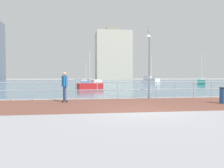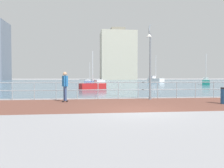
{
  "view_description": "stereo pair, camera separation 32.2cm",
  "coord_description": "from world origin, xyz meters",
  "px_view_note": "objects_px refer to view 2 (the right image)",
  "views": [
    {
      "loc": [
        -2.61,
        -9.93,
        1.55
      ],
      "look_at": [
        -0.7,
        3.24,
        1.1
      ],
      "focal_mm": 36.26,
      "sensor_mm": 36.0,
      "label": 1
    },
    {
      "loc": [
        -2.29,
        -9.97,
        1.55
      ],
      "look_at": [
        -0.7,
        3.24,
        1.1
      ],
      "focal_mm": 36.26,
      "sensor_mm": 36.0,
      "label": 2
    }
  ],
  "objects_px": {
    "sailboat_blue": "(94,85)",
    "lamppost": "(150,58)",
    "skateboarder": "(65,84)",
    "sailboat_teal": "(206,82)",
    "sailboat_yellow": "(155,80)",
    "sailboat_ivory": "(90,83)"
  },
  "relations": [
    {
      "from": "lamppost",
      "to": "sailboat_blue",
      "type": "height_order",
      "value": "lamppost"
    },
    {
      "from": "skateboarder",
      "to": "sailboat_yellow",
      "type": "bearing_deg",
      "value": 65.53
    },
    {
      "from": "lamppost",
      "to": "sailboat_teal",
      "type": "xyz_separation_m",
      "value": [
        17.92,
        24.73,
        -2.23
      ]
    },
    {
      "from": "skateboarder",
      "to": "sailboat_blue",
      "type": "height_order",
      "value": "sailboat_blue"
    },
    {
      "from": "sailboat_yellow",
      "to": "lamppost",
      "type": "bearing_deg",
      "value": -108.2
    },
    {
      "from": "skateboarder",
      "to": "sailboat_teal",
      "type": "xyz_separation_m",
      "value": [
        23.4,
        25.53,
        -0.56
      ]
    },
    {
      "from": "lamppost",
      "to": "sailboat_teal",
      "type": "height_order",
      "value": "sailboat_teal"
    },
    {
      "from": "sailboat_blue",
      "to": "lamppost",
      "type": "bearing_deg",
      "value": -76.06
    },
    {
      "from": "skateboarder",
      "to": "sailboat_ivory",
      "type": "distance_m",
      "value": 27.99
    },
    {
      "from": "sailboat_yellow",
      "to": "sailboat_teal",
      "type": "bearing_deg",
      "value": -73.71
    },
    {
      "from": "sailboat_ivory",
      "to": "sailboat_blue",
      "type": "xyz_separation_m",
      "value": [
        0.21,
        -14.07,
        0.04
      ]
    },
    {
      "from": "sailboat_yellow",
      "to": "sailboat_teal",
      "type": "distance_m",
      "value": 16.42
    },
    {
      "from": "sailboat_yellow",
      "to": "sailboat_teal",
      "type": "height_order",
      "value": "sailboat_yellow"
    },
    {
      "from": "skateboarder",
      "to": "sailboat_ivory",
      "type": "height_order",
      "value": "sailboat_ivory"
    },
    {
      "from": "skateboarder",
      "to": "lamppost",
      "type": "bearing_deg",
      "value": 8.37
    },
    {
      "from": "sailboat_yellow",
      "to": "sailboat_ivory",
      "type": "bearing_deg",
      "value": -141.37
    },
    {
      "from": "skateboarder",
      "to": "sailboat_blue",
      "type": "relative_size",
      "value": 0.4
    },
    {
      "from": "sailboat_yellow",
      "to": "sailboat_blue",
      "type": "distance_m",
      "value": 32.06
    },
    {
      "from": "lamppost",
      "to": "sailboat_teal",
      "type": "relative_size",
      "value": 0.88
    },
    {
      "from": "sailboat_blue",
      "to": "sailboat_teal",
      "type": "bearing_deg",
      "value": 28.95
    },
    {
      "from": "lamppost",
      "to": "sailboat_ivory",
      "type": "distance_m",
      "value": 27.42
    },
    {
      "from": "skateboarder",
      "to": "sailboat_yellow",
      "type": "height_order",
      "value": "sailboat_yellow"
    }
  ]
}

